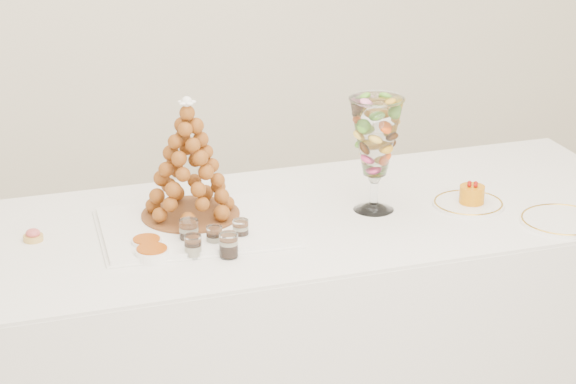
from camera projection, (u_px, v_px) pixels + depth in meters
name	position (u px, v px, depth m)	size (l,w,h in m)	color
buffet_table	(311.00, 333.00, 3.70)	(2.25, 0.94, 0.85)	white
lace_tray	(195.00, 227.00, 3.43)	(0.56, 0.42, 0.02)	white
macaron_vase	(376.00, 138.00, 3.50)	(0.17, 0.17, 0.37)	white
cake_plate	(468.00, 204.00, 3.62)	(0.23, 0.23, 0.01)	white
spare_plate	(563.00, 221.00, 3.49)	(0.27, 0.27, 0.01)	white
pink_tart	(33.00, 236.00, 3.35)	(0.06, 0.06, 0.04)	tan
verrine_a	(189.00, 232.00, 3.32)	(0.06, 0.06, 0.08)	white
verrine_b	(214.00, 237.00, 3.31)	(0.05, 0.05, 0.06)	white
verrine_c	(241.00, 230.00, 3.35)	(0.05, 0.05, 0.06)	white
verrine_d	(193.00, 246.00, 3.24)	(0.05, 0.05, 0.07)	white
verrine_e	(229.00, 245.00, 3.24)	(0.05, 0.05, 0.07)	white
ramekin_back	(147.00, 244.00, 3.30)	(0.09, 0.09, 0.03)	white
ramekin_front	(152.00, 254.00, 3.23)	(0.10, 0.10, 0.03)	white
croquembouche	(189.00, 159.00, 3.43)	(0.33, 0.33, 0.38)	brown
mousse_cake	(472.00, 194.00, 3.61)	(0.08, 0.08, 0.07)	orange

